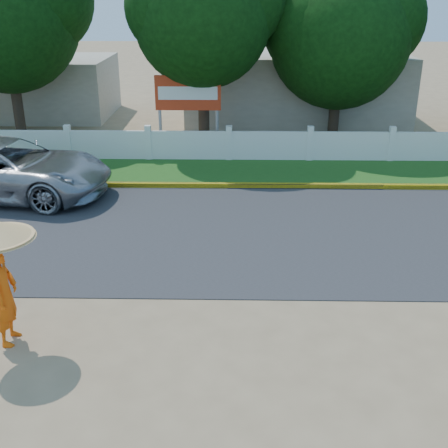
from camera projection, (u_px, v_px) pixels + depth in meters
name	position (u px, v px, depth m)	size (l,w,h in m)	color
ground	(222.00, 327.00, 10.78)	(120.00, 120.00, 0.00)	#9E8460
road	(226.00, 232.00, 14.92)	(60.00, 7.00, 0.02)	#38383A
grass_verge	(228.00, 171.00, 19.74)	(60.00, 3.50, 0.03)	#2D601E
curb	(228.00, 185.00, 18.15)	(40.00, 0.18, 0.16)	yellow
fence	(229.00, 146.00, 20.87)	(40.00, 0.10, 1.10)	silver
building_near	(294.00, 87.00, 26.66)	(10.00, 6.00, 3.20)	#B7AD99
building_far	(30.00, 87.00, 27.89)	(8.00, 5.00, 2.80)	#B7AD99
vehicle	(7.00, 169.00, 17.16)	(2.92, 6.33, 1.76)	#9D9FA4
monk_with_parasol	(0.00, 265.00, 9.76)	(1.32, 1.32, 2.39)	#E7560C
billboard	(188.00, 97.00, 21.28)	(2.50, 0.13, 2.95)	gray
tree_row	(350.00, 18.00, 21.74)	(37.80, 7.15, 9.37)	#473828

